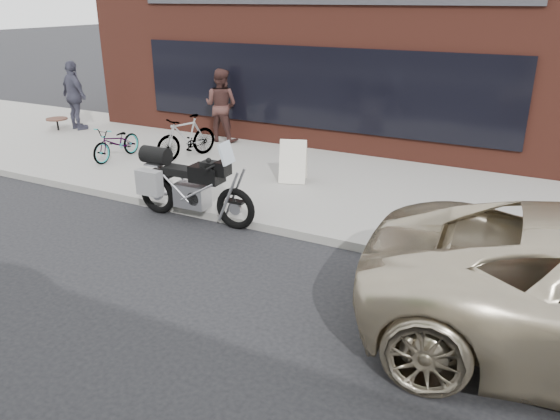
{
  "coord_description": "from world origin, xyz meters",
  "views": [
    {
      "loc": [
        3.65,
        -3.58,
        3.83
      ],
      "look_at": [
        0.13,
        3.14,
        0.85
      ],
      "focal_mm": 35.0,
      "sensor_mm": 36.0,
      "label": 1
    }
  ],
  "objects_px": {
    "motorcycle": "(186,185)",
    "bicycle_rear": "(186,137)",
    "cafe_patron_right": "(74,96)",
    "bicycle_front": "(117,143)",
    "cafe_table": "(57,119)",
    "cafe_patron_left": "(221,105)",
    "sandwich_sign": "(293,160)"
  },
  "relations": [
    {
      "from": "motorcycle",
      "to": "bicycle_rear",
      "type": "distance_m",
      "value": 3.62
    },
    {
      "from": "bicycle_rear",
      "to": "cafe_patron_right",
      "type": "bearing_deg",
      "value": -175.38
    },
    {
      "from": "bicycle_front",
      "to": "cafe_patron_right",
      "type": "relative_size",
      "value": 0.77
    },
    {
      "from": "cafe_table",
      "to": "cafe_patron_left",
      "type": "xyz_separation_m",
      "value": [
        5.0,
        1.17,
        0.64
      ]
    },
    {
      "from": "bicycle_front",
      "to": "sandwich_sign",
      "type": "relative_size",
      "value": 1.71
    },
    {
      "from": "cafe_patron_left",
      "to": "cafe_patron_right",
      "type": "xyz_separation_m",
      "value": [
        -4.55,
        -0.81,
        0.03
      ]
    },
    {
      "from": "bicycle_front",
      "to": "bicycle_rear",
      "type": "height_order",
      "value": "bicycle_rear"
    },
    {
      "from": "bicycle_front",
      "to": "cafe_patron_right",
      "type": "distance_m",
      "value": 3.82
    },
    {
      "from": "bicycle_front",
      "to": "cafe_table",
      "type": "xyz_separation_m",
      "value": [
        -3.74,
        1.49,
        -0.08
      ]
    },
    {
      "from": "sandwich_sign",
      "to": "cafe_table",
      "type": "xyz_separation_m",
      "value": [
        -8.25,
        1.04,
        -0.13
      ]
    },
    {
      "from": "motorcycle",
      "to": "cafe_patron_right",
      "type": "height_order",
      "value": "cafe_patron_right"
    },
    {
      "from": "cafe_patron_left",
      "to": "cafe_table",
      "type": "bearing_deg",
      "value": 8.8
    },
    {
      "from": "sandwich_sign",
      "to": "cafe_patron_left",
      "type": "distance_m",
      "value": 3.97
    },
    {
      "from": "bicycle_front",
      "to": "cafe_patron_left",
      "type": "bearing_deg",
      "value": 63.66
    },
    {
      "from": "sandwich_sign",
      "to": "cafe_patron_left",
      "type": "xyz_separation_m",
      "value": [
        -3.25,
        2.22,
        0.52
      ]
    },
    {
      "from": "cafe_table",
      "to": "bicycle_rear",
      "type": "bearing_deg",
      "value": -7.17
    },
    {
      "from": "bicycle_front",
      "to": "cafe_table",
      "type": "bearing_deg",
      "value": 157.21
    },
    {
      "from": "sandwich_sign",
      "to": "bicycle_front",
      "type": "bearing_deg",
      "value": 166.93
    },
    {
      "from": "bicycle_front",
      "to": "cafe_patron_right",
      "type": "xyz_separation_m",
      "value": [
        -3.28,
        1.86,
        0.59
      ]
    },
    {
      "from": "cafe_table",
      "to": "bicycle_front",
      "type": "bearing_deg",
      "value": -21.79
    },
    {
      "from": "motorcycle",
      "to": "bicycle_rear",
      "type": "height_order",
      "value": "motorcycle"
    },
    {
      "from": "motorcycle",
      "to": "bicycle_front",
      "type": "height_order",
      "value": "motorcycle"
    },
    {
      "from": "cafe_patron_right",
      "to": "motorcycle",
      "type": "bearing_deg",
      "value": 165.55
    },
    {
      "from": "bicycle_front",
      "to": "cafe_patron_left",
      "type": "distance_m",
      "value": 3.01
    },
    {
      "from": "bicycle_rear",
      "to": "cafe_patron_left",
      "type": "distance_m",
      "value": 1.89
    },
    {
      "from": "sandwich_sign",
      "to": "cafe_patron_right",
      "type": "relative_size",
      "value": 0.45
    },
    {
      "from": "motorcycle",
      "to": "cafe_table",
      "type": "distance_m",
      "value": 8.16
    },
    {
      "from": "motorcycle",
      "to": "cafe_patron_right",
      "type": "relative_size",
      "value": 1.24
    },
    {
      "from": "bicycle_rear",
      "to": "cafe_patron_left",
      "type": "bearing_deg",
      "value": 112.4
    },
    {
      "from": "bicycle_front",
      "to": "sandwich_sign",
      "type": "height_order",
      "value": "sandwich_sign"
    },
    {
      "from": "bicycle_rear",
      "to": "motorcycle",
      "type": "bearing_deg",
      "value": -36.62
    },
    {
      "from": "motorcycle",
      "to": "cafe_patron_left",
      "type": "height_order",
      "value": "cafe_patron_left"
    }
  ]
}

